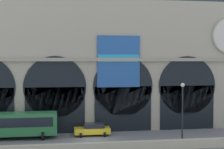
{
  "coord_description": "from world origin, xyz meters",
  "views": [
    {
      "loc": [
        -3.89,
        -38.75,
        9.3
      ],
      "look_at": [
        2.94,
        5.0,
        7.5
      ],
      "focal_mm": 54.49,
      "sensor_mm": 36.0,
      "label": 1
    }
  ],
  "objects": [
    {
      "name": "street_lamp_quayside",
      "position": [
        9.28,
        -3.84,
        4.41
      ],
      "size": [
        0.44,
        0.44,
        6.9
      ],
      "color": "black",
      "rests_on": "ground"
    },
    {
      "name": "ground_plane",
      "position": [
        0.0,
        0.0,
        0.0
      ],
      "size": [
        200.0,
        200.0,
        0.0
      ],
      "primitive_type": "plane",
      "color": "slate"
    },
    {
      "name": "quay_parapet_wall",
      "position": [
        0.0,
        -4.64,
        0.47
      ],
      "size": [
        90.0,
        0.7,
        0.94
      ],
      "primitive_type": "cube",
      "color": "beige",
      "rests_on": "ground"
    },
    {
      "name": "bus_midwest",
      "position": [
        -9.68,
        2.54,
        1.78
      ],
      "size": [
        11.0,
        3.25,
        3.1
      ],
      "color": "#2D7A42",
      "rests_on": "ground"
    },
    {
      "name": "car_center",
      "position": [
        0.17,
        2.87,
        0.8
      ],
      "size": [
        4.4,
        2.22,
        1.55
      ],
      "color": "gold",
      "rests_on": "ground"
    },
    {
      "name": "station_building",
      "position": [
        0.04,
        7.21,
        10.34
      ],
      "size": [
        45.89,
        4.83,
        21.35
      ],
      "color": "#B2A891",
      "rests_on": "ground"
    }
  ]
}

